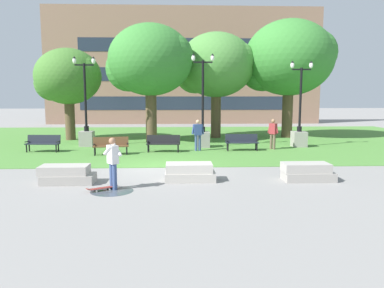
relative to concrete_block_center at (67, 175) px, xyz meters
The scene contains 22 objects.
ground_plane 4.12m from the concrete_block_center, 40.40° to the left, with size 140.00×140.00×0.00m, color gray.
grass_lawn 13.05m from the concrete_block_center, 76.11° to the left, with size 40.00×20.00×0.02m, color #4C8438.
concrete_block_center is the anchor object (origin of this frame).
concrete_block_left 4.32m from the concrete_block_center, ahead, with size 1.80×0.90×0.64m.
concrete_block_right 8.57m from the concrete_block_center, ahead, with size 1.83×0.90×0.64m.
person_skateboarder 2.10m from the concrete_block_center, 27.00° to the right, with size 0.68×0.51×1.71m.
skateboard 1.80m from the concrete_block_center, 36.86° to the right, with size 0.97×0.71×0.14m.
puddle 2.13m from the concrete_block_center, 33.33° to the right, with size 1.38×1.38×0.01m, color #47515B.
park_bench_near_left 10.51m from the concrete_block_center, 44.70° to the left, with size 1.80×0.54×0.90m.
park_bench_near_right 7.73m from the concrete_block_center, 65.98° to the left, with size 1.82×0.61×0.90m.
park_bench_far_left 6.26m from the concrete_block_center, 85.66° to the left, with size 1.86×0.78×0.90m.
park_bench_far_right 8.10m from the concrete_block_center, 114.49° to the left, with size 1.83×0.65×0.90m.
lamp_post_left 9.66m from the concrete_block_center, 99.07° to the left, with size 1.32×0.80×5.29m.
lamp_post_right 10.35m from the concrete_block_center, 58.46° to the left, with size 1.32×0.80×5.41m.
lamp_post_center 14.17m from the concrete_block_center, 38.14° to the left, with size 1.32×0.80×5.02m.
tree_near_right 16.03m from the concrete_block_center, 64.31° to the left, with size 5.60×5.34×7.42m.
tree_far_left 12.47m from the concrete_block_center, 79.10° to the left, with size 5.59×5.32×7.52m.
tree_near_left 18.83m from the concrete_block_center, 49.30° to the left, with size 6.57×6.26×8.32m.
tree_far_right 13.88m from the concrete_block_center, 105.04° to the left, with size 4.62×4.40×6.16m.
person_bystander_near_lawn 8.95m from the concrete_block_center, 55.68° to the left, with size 0.70×0.31×1.71m.
person_bystander_far_lawn 12.15m from the concrete_block_center, 39.89° to the left, with size 0.57×0.49×1.71m.
building_facade_distant 28.16m from the concrete_block_center, 80.14° to the left, with size 29.05×1.03×12.16m.
Camera 1 is at (0.71, -15.67, 3.09)m, focal length 35.00 mm.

